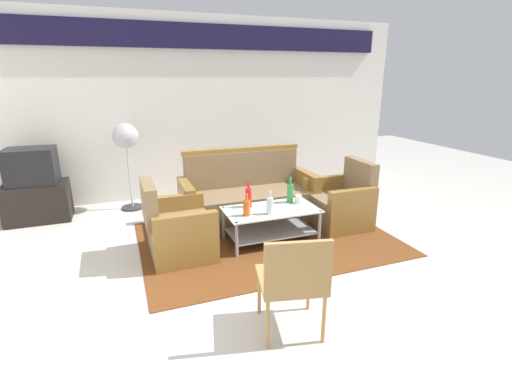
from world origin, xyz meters
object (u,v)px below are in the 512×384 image
Objects in this scene: armchair_right at (340,204)px; bottle_orange at (247,207)px; tv_stand at (38,202)px; bottle_clear at (270,205)px; bottle_green at (290,193)px; bottle_red at (249,197)px; wicker_chair at (293,277)px; coffee_table at (271,220)px; television at (31,166)px; pedestal_fan at (126,141)px; couch at (248,199)px; armchair_left at (178,231)px; cup at (298,199)px.

bottle_orange is (-1.39, -0.25, 0.22)m from armchair_right.
bottle_orange is 3.01m from tv_stand.
bottle_clear is 0.85× the size of bottle_green.
tv_stand is at bearing 152.09° from bottle_green.
armchair_right reaches higher than bottle_red.
bottle_red reaches higher than bottle_clear.
armchair_right reaches higher than wicker_chair.
coffee_table is at bearing -32.85° from tv_stand.
television reaches higher than coffee_table.
wicker_chair is (-1.56, -1.78, 0.21)m from armchair_right.
television is (-2.71, 1.75, 0.49)m from coffee_table.
pedestal_fan reaches higher than armchair_right.
couch reaches higher than armchair_left.
bottle_red is (-0.14, 0.31, 0.02)m from bottle_clear.
couch is at bearing -36.13° from pedestal_fan.
armchair_left is at bearing 178.68° from coffee_table.
bottle_green is 1.95m from wicker_chair.
tv_stand is (-2.68, 1.02, -0.06)m from couch.
pedestal_fan is (1.22, 0.05, 0.75)m from tv_stand.
coffee_table is at bearing 88.13° from armchair_left.
television is at bearing 67.64° from armchair_right.
coffee_table is 3.47× the size of bottle_red.
bottle_green is 3.43m from tv_stand.
armchair_left is 2.68× the size of bottle_red.
armchair_left is at bearing 94.09° from armchair_right.
tv_stand reaches higher than coffee_table.
wicker_chair is (-0.82, -1.77, -0.04)m from bottle_green.
bottle_orange is at bearing 80.35° from armchair_left.
armchair_right is at bearing 14.67° from bottle_clear.
pedestal_fan is 3.60m from wicker_chair.
bottle_clear is at bearing -53.86° from pedestal_fan.
television is 4.04m from wicker_chair.
couch is 1.94m from pedestal_fan.
bottle_orange is at bearing 100.88° from armchair_right.
armchair_left is 0.92m from bottle_red.
armchair_left is at bearing -175.05° from bottle_green.
couch reaches higher than armchair_right.
television is at bearing 142.09° from bottle_orange.
bottle_red is (0.12, 0.27, 0.02)m from bottle_orange.
armchair_left is 0.77× the size of coffee_table.
wicker_chair is (2.21, -3.37, 0.23)m from tv_stand.
bottle_orange is at bearing 96.61° from wicker_chair.
wicker_chair is at bearing -117.79° from cup.
bottle_orange is at bearing 170.27° from bottle_clear.
bottle_clear is 3.25m from television.
armchair_right is 2.67× the size of bottle_green.
bottle_clear is 0.21× the size of pedestal_fan.
armchair_right reaches higher than cup.
bottle_clear is 0.85× the size of bottle_red.
armchair_left is 2.15m from armchair_right.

